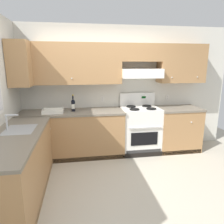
{
  "coord_description": "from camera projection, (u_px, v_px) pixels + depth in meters",
  "views": [
    {
      "loc": [
        -0.4,
        -2.68,
        1.81
      ],
      "look_at": [
        0.13,
        0.7,
        1.0
      ],
      "focal_mm": 33.13,
      "sensor_mm": 36.0,
      "label": 1
    }
  ],
  "objects": [
    {
      "name": "wall_back",
      "position": [
        119.0,
        80.0,
        4.24
      ],
      "size": [
        4.68,
        0.57,
        2.55
      ],
      "color": "silver",
      "rests_on": "ground_plane"
    },
    {
      "name": "wine_bottle",
      "position": [
        73.0,
        105.0,
        3.95
      ],
      "size": [
        0.07,
        0.07,
        0.32
      ],
      "color": "black",
      "rests_on": "counter_back_run"
    },
    {
      "name": "stove",
      "position": [
        140.0,
        129.0,
        4.27
      ],
      "size": [
        0.76,
        0.62,
        1.2
      ],
      "color": "white",
      "rests_on": "ground_plane"
    },
    {
      "name": "ground_plane",
      "position": [
        110.0,
        189.0,
        3.06
      ],
      "size": [
        7.04,
        7.04,
        0.0
      ],
      "primitive_type": "plane",
      "color": "#B2AA99"
    },
    {
      "name": "counter_back_run",
      "position": [
        107.0,
        132.0,
        4.16
      ],
      "size": [
        3.6,
        0.65,
        0.91
      ],
      "color": "#A87A4C",
      "rests_on": "ground_plane"
    },
    {
      "name": "bowl",
      "position": [
        53.0,
        112.0,
        3.83
      ],
      "size": [
        0.38,
        0.25,
        0.07
      ],
      "color": "white",
      "rests_on": "counter_back_run"
    },
    {
      "name": "counter_left_run",
      "position": [
        19.0,
        167.0,
        2.76
      ],
      "size": [
        0.63,
        1.91,
        1.13
      ],
      "color": "#A87A4C",
      "rests_on": "ground_plane"
    }
  ]
}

